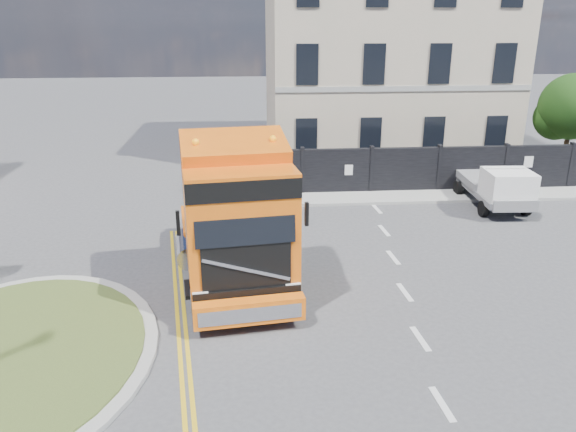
{
  "coord_description": "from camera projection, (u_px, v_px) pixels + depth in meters",
  "views": [
    {
      "loc": [
        -1.44,
        -14.26,
        7.35
      ],
      "look_at": [
        -0.23,
        1.23,
        1.8
      ],
      "focal_mm": 35.0,
      "sensor_mm": 36.0,
      "label": 1
    }
  ],
  "objects": [
    {
      "name": "hoarding_fence",
      "position": [
        428.0,
        170.0,
        24.57
      ],
      "size": [
        18.8,
        0.25,
        2.0
      ],
      "color": "black",
      "rests_on": "ground"
    },
    {
      "name": "pavement_far",
      "position": [
        420.0,
        197.0,
        24.0
      ],
      "size": [
        20.0,
        1.6,
        0.12
      ],
      "primitive_type": "cube",
      "color": "#979791",
      "rests_on": "ground"
    },
    {
      "name": "tree",
      "position": [
        569.0,
        110.0,
        27.36
      ],
      "size": [
        3.2,
        3.2,
        4.8
      ],
      "color": "#382619",
      "rests_on": "ground"
    },
    {
      "name": "flatbed_pickup",
      "position": [
        501.0,
        188.0,
        22.04
      ],
      "size": [
        1.93,
        4.4,
        1.8
      ],
      "rotation": [
        0.0,
        0.0,
        -0.05
      ],
      "color": "slate",
      "rests_on": "ground"
    },
    {
      "name": "traffic_island",
      "position": [
        3.0,
        359.0,
        12.61
      ],
      "size": [
        6.8,
        6.8,
        0.17
      ],
      "color": "#979791",
      "rests_on": "ground"
    },
    {
      "name": "truck",
      "position": [
        236.0,
        225.0,
        15.39
      ],
      "size": [
        3.6,
        7.56,
        4.36
      ],
      "rotation": [
        0.0,
        0.0,
        0.13
      ],
      "color": "black",
      "rests_on": "ground"
    },
    {
      "name": "georgian_building",
      "position": [
        382.0,
        47.0,
        29.96
      ],
      "size": [
        12.3,
        10.3,
        12.8
      ],
      "color": "#AFA58B",
      "rests_on": "ground"
    },
    {
      "name": "ground",
      "position": [
        299.0,
        290.0,
        15.97
      ],
      "size": [
        120.0,
        120.0,
        0.0
      ],
      "primitive_type": "plane",
      "color": "#424244",
      "rests_on": "ground"
    }
  ]
}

